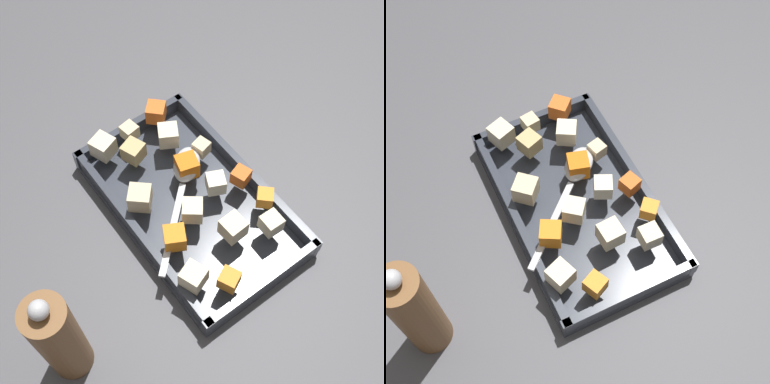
# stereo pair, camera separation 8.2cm
# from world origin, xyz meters

# --- Properties ---
(ground_plane) EXTENTS (4.00, 4.00, 0.00)m
(ground_plane) POSITION_xyz_m (0.00, 0.00, 0.00)
(ground_plane) COLOR #4C4C51
(baking_dish) EXTENTS (0.36, 0.22, 0.04)m
(baking_dish) POSITION_xyz_m (0.00, -0.00, 0.01)
(baking_dish) COLOR #333842
(baking_dish) RESTS_ON ground_plane
(carrot_chunk_near_left) EXTENTS (0.04, 0.04, 0.03)m
(carrot_chunk_near_left) POSITION_xyz_m (0.16, -0.05, 0.06)
(carrot_chunk_near_left) COLOR orange
(carrot_chunk_near_left) RESTS_ON baking_dish
(carrot_chunk_heap_top) EXTENTS (0.03, 0.03, 0.02)m
(carrot_chunk_heap_top) POSITION_xyz_m (-0.08, -0.09, 0.05)
(carrot_chunk_heap_top) COLOR orange
(carrot_chunk_heap_top) RESTS_ON baking_dish
(carrot_chunk_back_center) EXTENTS (0.04, 0.04, 0.03)m
(carrot_chunk_back_center) POSITION_xyz_m (0.04, -0.02, 0.06)
(carrot_chunk_back_center) COLOR orange
(carrot_chunk_back_center) RESTS_ON baking_dish
(carrot_chunk_corner_sw) EXTENTS (0.04, 0.04, 0.03)m
(carrot_chunk_corner_sw) POSITION_xyz_m (-0.05, 0.07, 0.06)
(carrot_chunk_corner_sw) COLOR orange
(carrot_chunk_corner_sw) RESTS_ON baking_dish
(carrot_chunk_corner_nw) EXTENTS (0.04, 0.04, 0.03)m
(carrot_chunk_corner_nw) POSITION_xyz_m (-0.15, 0.04, 0.06)
(carrot_chunk_corner_nw) COLOR orange
(carrot_chunk_corner_nw) RESTS_ON baking_dish
(carrot_chunk_front_center) EXTENTS (0.03, 0.03, 0.03)m
(carrot_chunk_front_center) POSITION_xyz_m (-0.02, -0.08, 0.06)
(carrot_chunk_front_center) COLOR orange
(carrot_chunk_front_center) RESTS_ON baking_dish
(potato_chunk_far_left) EXTENTS (0.03, 0.03, 0.02)m
(potato_chunk_far_left) POSITION_xyz_m (0.06, -0.06, 0.05)
(potato_chunk_far_left) COLOR beige
(potato_chunk_far_left) RESTS_ON baking_dish
(potato_chunk_near_right) EXTENTS (0.03, 0.03, 0.03)m
(potato_chunk_near_right) POSITION_xyz_m (-0.09, -0.01, 0.06)
(potato_chunk_near_right) COLOR beige
(potato_chunk_near_right) RESTS_ON baking_dish
(potato_chunk_corner_se) EXTENTS (0.05, 0.05, 0.03)m
(potato_chunk_corner_se) POSITION_xyz_m (0.04, 0.07, 0.06)
(potato_chunk_corner_se) COLOR beige
(potato_chunk_corner_se) RESTS_ON baking_dish
(potato_chunk_mid_left) EXTENTS (0.04, 0.04, 0.03)m
(potato_chunk_mid_left) POSITION_xyz_m (0.11, -0.03, 0.06)
(potato_chunk_mid_left) COLOR beige
(potato_chunk_mid_left) RESTS_ON baking_dish
(potato_chunk_far_right) EXTENTS (0.04, 0.04, 0.03)m
(potato_chunk_far_right) POSITION_xyz_m (0.12, 0.03, 0.06)
(potato_chunk_far_right) COLOR tan
(potato_chunk_far_right) RESTS_ON baking_dish
(potato_chunk_near_spoon) EXTENTS (0.03, 0.03, 0.03)m
(potato_chunk_near_spoon) POSITION_xyz_m (-0.12, -0.06, 0.06)
(potato_chunk_near_spoon) COLOR beige
(potato_chunk_near_spoon) RESTS_ON baking_dish
(potato_chunk_center) EXTENTS (0.04, 0.04, 0.03)m
(potato_chunk_center) POSITION_xyz_m (-0.12, 0.08, 0.06)
(potato_chunk_center) COLOR beige
(potato_chunk_center) RESTS_ON baking_dish
(potato_chunk_rim_edge) EXTENTS (0.04, 0.04, 0.03)m
(potato_chunk_rim_edge) POSITION_xyz_m (-0.03, 0.02, 0.06)
(potato_chunk_rim_edge) COLOR beige
(potato_chunk_rim_edge) RESTS_ON baking_dish
(potato_chunk_under_handle) EXTENTS (0.03, 0.03, 0.02)m
(potato_chunk_under_handle) POSITION_xyz_m (0.16, 0.01, 0.05)
(potato_chunk_under_handle) COLOR beige
(potato_chunk_under_handle) RESTS_ON baking_dish
(parsnip_chunk_mid_right) EXTENTS (0.04, 0.04, 0.03)m
(parsnip_chunk_mid_right) POSITION_xyz_m (-0.01, -0.04, 0.06)
(parsnip_chunk_mid_right) COLOR silver
(parsnip_chunk_mid_right) RESTS_ON baking_dish
(parsnip_chunk_heap_side) EXTENTS (0.04, 0.04, 0.03)m
(parsnip_chunk_heap_side) POSITION_xyz_m (0.15, 0.06, 0.06)
(parsnip_chunk_heap_side) COLOR beige
(parsnip_chunk_heap_side) RESTS_ON baking_dish
(serving_spoon) EXTENTS (0.17, 0.18, 0.02)m
(serving_spoon) POSITION_xyz_m (0.04, -0.02, 0.05)
(serving_spoon) COLOR silver
(serving_spoon) RESTS_ON baking_dish
(pepper_mill) EXTENTS (0.06, 0.06, 0.22)m
(pepper_mill) POSITION_xyz_m (-0.09, 0.27, 0.10)
(pepper_mill) COLOR brown
(pepper_mill) RESTS_ON ground_plane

